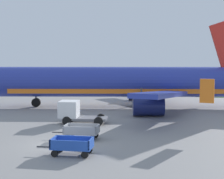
# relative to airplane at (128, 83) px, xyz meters

# --- Properties ---
(ground_plane) EXTENTS (220.00, 220.00, 0.00)m
(ground_plane) POSITION_rel_airplane_xyz_m (-0.47, -19.13, -3.05)
(ground_plane) COLOR gray
(grass_strip) EXTENTS (220.00, 28.00, 0.06)m
(grass_strip) POSITION_rel_airplane_xyz_m (-0.47, 27.79, -3.02)
(grass_strip) COLOR #3D7033
(grass_strip) RESTS_ON ground
(airplane) EXTENTS (37.20, 30.14, 11.34)m
(airplane) POSITION_rel_airplane_xyz_m (0.00, 0.00, 0.00)
(airplane) COLOR #28389E
(airplane) RESTS_ON ground
(baggage_cart_nearest) EXTENTS (3.61, 1.68, 1.07)m
(baggage_cart_nearest) POSITION_rel_airplane_xyz_m (1.22, -21.30, -2.45)
(baggage_cart_nearest) COLOR #234CB2
(baggage_cart_nearest) RESTS_ON ground
(baggage_cart_second_in_row) EXTENTS (3.61, 1.65, 1.07)m
(baggage_cart_second_in_row) POSITION_rel_airplane_xyz_m (0.32, -17.26, -2.45)
(baggage_cart_second_in_row) COLOR gray
(baggage_cart_second_in_row) RESTS_ON ground
(service_truck_beside_carts) EXTENTS (4.64, 2.64, 2.10)m
(service_truck_beside_carts) POSITION_rel_airplane_xyz_m (-2.49, -11.72, -1.95)
(service_truck_beside_carts) COLOR slate
(service_truck_beside_carts) RESTS_ON ground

